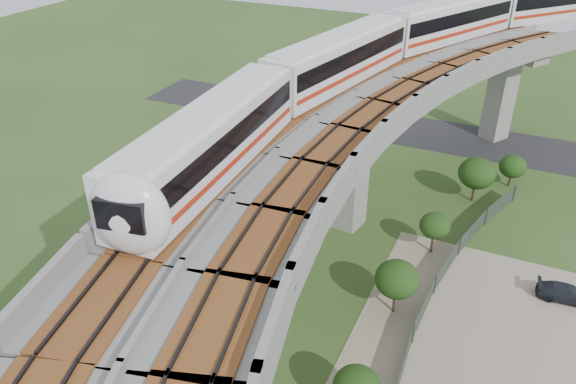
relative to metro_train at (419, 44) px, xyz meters
name	(u,v)px	position (x,y,z in m)	size (l,w,h in m)	color
ground	(280,303)	(-3.20, -18.22, -12.31)	(160.00, 160.00, 0.00)	#314B1E
asphalt_road	(401,129)	(-3.20, 11.78, -12.29)	(60.00, 8.00, 0.03)	#232326
viaduct	(344,192)	(0.64, -18.22, -3.26)	(19.58, 73.98, 11.40)	#99968E
metro_train	(419,44)	(0.00, 0.00, 0.00)	(22.15, 58.32, 3.64)	white
fence	(435,341)	(6.55, -18.22, -11.56)	(3.87, 38.73, 1.50)	#2D382D
tree_0	(513,167)	(8.45, 3.61, -10.41)	(2.28, 2.28, 2.87)	#382314
tree_1	(477,173)	(5.94, -0.22, -9.73)	(2.98, 2.98, 3.85)	#382314
tree_2	(435,226)	(4.38, -8.80, -10.06)	(2.16, 2.16, 3.18)	#382314
tree_3	(397,279)	(3.56, -15.99, -9.79)	(2.70, 2.70, 3.67)	#382314
car_dark	(567,293)	(13.28, -10.44, -11.74)	(1.48, 3.63, 1.05)	black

